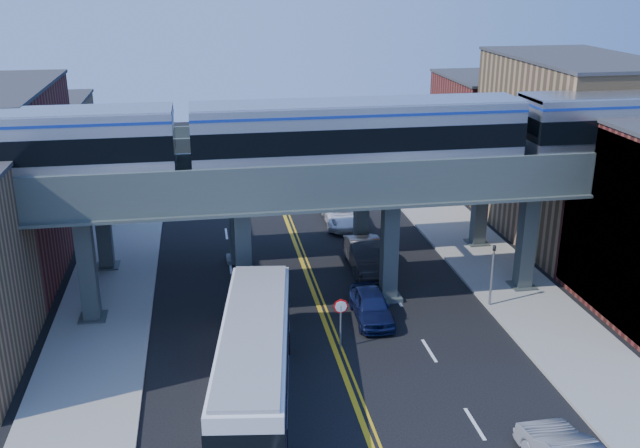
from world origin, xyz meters
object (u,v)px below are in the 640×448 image
object	(u,v)px
car_lane_d	(334,204)
stop_sign	(341,316)
traffic_signal	(492,269)
transit_bus	(255,361)
car_lane_a	(371,305)
transit_train	(358,134)
car_lane_c	(343,214)
car_lane_b	(366,256)

from	to	relation	value
car_lane_d	stop_sign	bearing A→B (deg)	-101.67
stop_sign	traffic_signal	xyz separation A→B (m)	(8.90, 3.00, 0.54)
traffic_signal	car_lane_d	distance (m)	17.92
transit_bus	car_lane_d	size ratio (longest dim) A/B	2.45
traffic_signal	car_lane_a	xyz separation A→B (m)	(-6.71, -0.26, -1.51)
traffic_signal	transit_bus	xyz separation A→B (m)	(-13.32, -6.46, -0.60)
transit_train	stop_sign	xyz separation A→B (m)	(-1.80, -5.00, -7.72)
car_lane_c	car_lane_d	size ratio (longest dim) A/B	1.07
stop_sign	car_lane_d	bearing A→B (deg)	80.27
car_lane_b	car_lane_c	world-z (taller)	car_lane_b
car_lane_b	transit_train	bearing A→B (deg)	-109.91
car_lane_d	transit_train	bearing A→B (deg)	-98.14
car_lane_a	car_lane_d	bearing A→B (deg)	87.93
transit_train	car_lane_b	distance (m)	9.67
transit_train	traffic_signal	xyz separation A→B (m)	(7.10, -2.00, -7.17)
car_lane_b	stop_sign	bearing A→B (deg)	-109.28
traffic_signal	car_lane_c	distance (m)	15.63
stop_sign	car_lane_c	world-z (taller)	stop_sign
car_lane_a	traffic_signal	bearing A→B (deg)	4.22
traffic_signal	car_lane_b	xyz separation A→B (m)	(-5.49, 6.20, -1.38)
car_lane_a	car_lane_c	world-z (taller)	car_lane_c
transit_train	car_lane_b	size ratio (longest dim) A/B	9.41
transit_train	car_lane_c	xyz separation A→B (m)	(1.87, 12.65, -8.68)
car_lane_a	car_lane_b	bearing A→B (deg)	81.37
car_lane_a	car_lane_b	xyz separation A→B (m)	(1.22, 6.46, 0.13)
traffic_signal	car_lane_d	world-z (taller)	traffic_signal
car_lane_b	car_lane_d	distance (m)	10.80
car_lane_b	car_lane_d	size ratio (longest dim) A/B	1.04
transit_bus	stop_sign	bearing A→B (deg)	-44.03
traffic_signal	car_lane_d	xyz separation A→B (m)	(-5.47, 17.00, -1.52)
transit_train	car_lane_a	bearing A→B (deg)	-80.14
car_lane_d	car_lane_c	bearing A→B (deg)	-86.05
transit_train	stop_sign	distance (m)	9.37
transit_bus	car_lane_b	world-z (taller)	transit_bus
car_lane_a	car_lane_b	world-z (taller)	car_lane_b
car_lane_c	traffic_signal	bearing A→B (deg)	-67.50
stop_sign	car_lane_b	distance (m)	9.85
car_lane_a	stop_sign	bearing A→B (deg)	-126.59
car_lane_d	transit_bus	bearing A→B (deg)	-110.43
car_lane_a	car_lane_d	world-z (taller)	car_lane_a
transit_train	transit_bus	xyz separation A→B (m)	(-6.22, -8.46, -7.77)
transit_bus	car_lane_c	xyz separation A→B (m)	(8.09, 21.11, -0.90)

